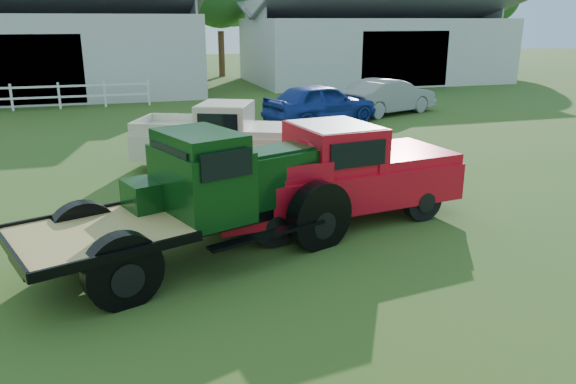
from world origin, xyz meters
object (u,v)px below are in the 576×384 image
object	(u,v)px
red_pickup	(329,172)
vintage_flatbed	(196,197)
white_pickup	(222,137)
misc_car_grey	(388,96)
misc_car_blue	(321,103)

from	to	relation	value
red_pickup	vintage_flatbed	bearing A→B (deg)	-164.77
red_pickup	white_pickup	xyz separation A→B (m)	(-1.31, 4.65, -0.11)
white_pickup	vintage_flatbed	bearing A→B (deg)	-80.22
red_pickup	white_pickup	size ratio (longest dim) A/B	1.13
vintage_flatbed	misc_car_grey	bearing A→B (deg)	32.16
misc_car_blue	misc_car_grey	world-z (taller)	misc_car_blue
vintage_flatbed	misc_car_grey	world-z (taller)	vintage_flatbed
misc_car_grey	white_pickup	bearing A→B (deg)	109.00
red_pickup	white_pickup	world-z (taller)	red_pickup
vintage_flatbed	red_pickup	size ratio (longest dim) A/B	1.02
red_pickup	misc_car_grey	distance (m)	13.94
vintage_flatbed	red_pickup	world-z (taller)	vintage_flatbed
red_pickup	misc_car_grey	bearing A→B (deg)	50.60
misc_car_grey	red_pickup	bearing A→B (deg)	127.44
red_pickup	misc_car_blue	size ratio (longest dim) A/B	1.17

